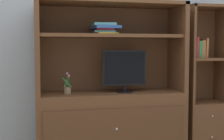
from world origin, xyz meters
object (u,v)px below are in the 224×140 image
media_console (111,106)px  upright_book_row (198,49)px  magazine_stack (104,29)px  bookshelf_tall (204,101)px  potted_plant (68,88)px  tv_monitor (125,70)px

media_console → upright_book_row: (1.06, -0.01, 0.64)m
media_console → magazine_stack: size_ratio=4.72×
magazine_stack → upright_book_row: size_ratio=1.47×
media_console → upright_book_row: 1.24m
bookshelf_tall → potted_plant: bearing=-179.2°
tv_monitor → magazine_stack: size_ratio=1.36×
tv_monitor → bookshelf_tall: (1.01, 0.06, -0.40)m
potted_plant → bookshelf_tall: (1.63, 0.02, -0.20)m
media_console → tv_monitor: media_console is taller
magazine_stack → potted_plant: bearing=-178.2°
upright_book_row → bookshelf_tall: bearing=6.9°
tv_monitor → bookshelf_tall: 1.08m
potted_plant → upright_book_row: size_ratio=0.94×
magazine_stack → tv_monitor: bearing=-12.3°
tv_monitor → potted_plant: 0.66m
media_console → potted_plant: media_console is taller
tv_monitor → potted_plant: tv_monitor is taller
media_console → magazine_stack: 0.87m
bookshelf_tall → tv_monitor: bearing=-176.7°
magazine_stack → upright_book_row: bearing=-0.0°
potted_plant → upright_book_row: bearing=0.5°
magazine_stack → bookshelf_tall: bearing=0.5°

